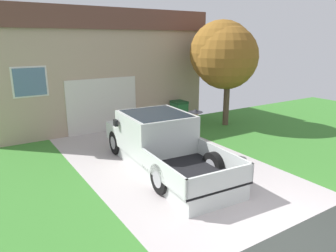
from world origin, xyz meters
The scene contains 6 objects.
pickup_truck centered at (-0.26, 4.45, 0.71)m, with size 2.23×5.41×1.60m.
person_with_hat centered at (1.16, 4.46, 0.91)m, with size 0.49×0.47×1.60m.
handbag centered at (1.01, 4.16, 0.12)m, with size 0.38×0.21×0.43m.
house_with_garage centered at (0.10, 11.87, 2.53)m, with size 9.65×6.26×5.00m.
front_yard_tree centered at (4.55, 6.92, 3.05)m, with size 2.80×3.08×4.60m.
wheeled_trash_bin centered at (3.18, 8.34, 0.55)m, with size 0.60×0.72×1.02m.
Camera 1 is at (-4.97, -3.48, 3.78)m, focal length 33.70 mm.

